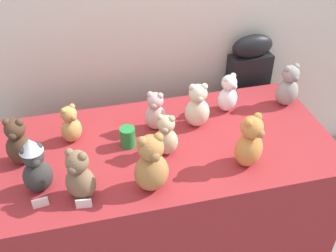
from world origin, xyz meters
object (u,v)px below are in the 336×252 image
at_px(teddy_bear_caramel, 151,165).
at_px(teddy_bear_blush, 155,112).
at_px(teddy_bear_snow, 228,94).
at_px(party_cup_green, 128,137).
at_px(display_table, 168,193).
at_px(instrument_case, 245,103).
at_px(teddy_bear_cocoa, 18,143).
at_px(teddy_bear_ginger, 250,143).
at_px(teddy_bear_honey, 71,125).
at_px(teddy_bear_ash, 288,86).
at_px(teddy_bear_sand, 166,136).
at_px(teddy_bear_charcoal, 35,166).
at_px(teddy_bear_mocha, 80,176).
at_px(teddy_bear_cream, 197,107).

xyz_separation_m(teddy_bear_caramel, teddy_bear_blush, (0.12, 0.44, -0.04)).
bearing_deg(teddy_bear_snow, party_cup_green, 170.97).
bearing_deg(display_table, instrument_case, 39.05).
relative_size(teddy_bear_cocoa, teddy_bear_blush, 1.12).
xyz_separation_m(teddy_bear_cocoa, party_cup_green, (0.53, 0.00, -0.07)).
xyz_separation_m(teddy_bear_cocoa, teddy_bear_ginger, (1.08, -0.28, 0.01)).
relative_size(display_table, teddy_bear_snow, 7.43).
relative_size(teddy_bear_cocoa, teddy_bear_snow, 1.11).
xyz_separation_m(instrument_case, teddy_bear_cocoa, (-1.43, -0.52, 0.34)).
relative_size(teddy_bear_ginger, teddy_bear_snow, 1.23).
distance_m(teddy_bear_honey, teddy_bear_snow, 0.90).
distance_m(teddy_bear_ash, party_cup_green, 1.00).
bearing_deg(teddy_bear_ginger, teddy_bear_ash, 16.74).
distance_m(display_table, teddy_bear_blush, 0.50).
bearing_deg(display_table, teddy_bear_ash, 14.52).
relative_size(teddy_bear_caramel, teddy_bear_honey, 1.41).
height_order(display_table, teddy_bear_ash, teddy_bear_ash).
distance_m(teddy_bear_ginger, teddy_bear_caramel, 0.50).
xyz_separation_m(instrument_case, teddy_bear_sand, (-0.72, -0.62, 0.33)).
bearing_deg(party_cup_green, teddy_bear_charcoal, -153.96).
bearing_deg(teddy_bear_honey, teddy_bear_mocha, -121.62).
xyz_separation_m(teddy_bear_sand, party_cup_green, (-0.18, 0.11, -0.05)).
relative_size(teddy_bear_cocoa, party_cup_green, 2.40).
xyz_separation_m(teddy_bear_charcoal, teddy_bear_blush, (0.62, 0.33, -0.04)).
distance_m(display_table, teddy_bear_mocha, 0.73).
relative_size(teddy_bear_honey, teddy_bear_ash, 0.83).
bearing_deg(teddy_bear_cocoa, teddy_bear_caramel, -14.94).
xyz_separation_m(teddy_bear_charcoal, teddy_bear_mocha, (0.19, -0.09, -0.02)).
relative_size(teddy_bear_cocoa, teddy_bear_sand, 1.11).
height_order(teddy_bear_cream, teddy_bear_mocha, teddy_bear_mocha).
bearing_deg(party_cup_green, teddy_bear_snow, 16.79).
relative_size(instrument_case, teddy_bear_ginger, 3.55).
bearing_deg(teddy_bear_mocha, teddy_bear_ash, 53.81).
relative_size(instrument_case, teddy_bear_cream, 3.88).
distance_m(teddy_bear_sand, teddy_bear_blush, 0.22).
relative_size(teddy_bear_sand, teddy_bear_ginger, 0.81).
bearing_deg(teddy_bear_snow, teddy_bear_cream, 178.97).
bearing_deg(teddy_bear_charcoal, teddy_bear_cream, 3.43).
distance_m(display_table, instrument_case, 0.90).
relative_size(instrument_case, teddy_bear_charcoal, 3.49).
bearing_deg(teddy_bear_charcoal, teddy_bear_honey, 46.91).
height_order(instrument_case, teddy_bear_ginger, instrument_case).
distance_m(teddy_bear_cream, teddy_bear_ash, 0.58).
height_order(teddy_bear_blush, teddy_bear_mocha, teddy_bear_mocha).
distance_m(teddy_bear_honey, teddy_bear_blush, 0.45).
bearing_deg(teddy_bear_cream, display_table, -139.87).
distance_m(teddy_bear_charcoal, teddy_bear_honey, 0.37).
distance_m(teddy_bear_charcoal, teddy_bear_ginger, 1.00).
relative_size(teddy_bear_honey, teddy_bear_cream, 0.82).
bearing_deg(teddy_bear_blush, instrument_case, 56.73).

